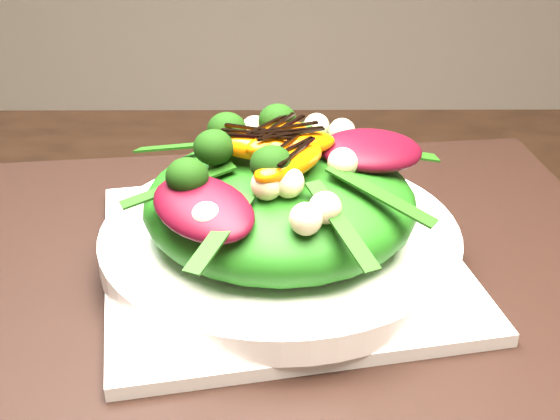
{
  "coord_description": "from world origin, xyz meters",
  "views": [
    {
      "loc": [
        0.2,
        -0.35,
        1.06
      ],
      "look_at": [
        0.21,
        0.12,
        0.8
      ],
      "focal_mm": 48.0,
      "sensor_mm": 36.0,
      "label": 1
    }
  ],
  "objects_px": {
    "placemat": "(280,264)",
    "salad_bowl": "(280,239)",
    "plate_base": "(280,256)",
    "orange_segment": "(258,139)",
    "lettuce_mound": "(280,202)"
  },
  "relations": [
    {
      "from": "plate_base",
      "to": "placemat",
      "type": "bearing_deg",
      "value": 0.0
    },
    {
      "from": "salad_bowl",
      "to": "lettuce_mound",
      "type": "height_order",
      "value": "lettuce_mound"
    },
    {
      "from": "plate_base",
      "to": "salad_bowl",
      "type": "xyz_separation_m",
      "value": [
        0.0,
        0.0,
        0.01
      ]
    },
    {
      "from": "placemat",
      "to": "salad_bowl",
      "type": "height_order",
      "value": "salad_bowl"
    },
    {
      "from": "salad_bowl",
      "to": "orange_segment",
      "type": "relative_size",
      "value": 3.77
    },
    {
      "from": "placemat",
      "to": "orange_segment",
      "type": "relative_size",
      "value": 7.73
    },
    {
      "from": "plate_base",
      "to": "lettuce_mound",
      "type": "distance_m",
      "value": 0.05
    },
    {
      "from": "placemat",
      "to": "salad_bowl",
      "type": "distance_m",
      "value": 0.02
    },
    {
      "from": "placemat",
      "to": "plate_base",
      "type": "height_order",
      "value": "plate_base"
    },
    {
      "from": "placemat",
      "to": "lettuce_mound",
      "type": "xyz_separation_m",
      "value": [
        0.0,
        0.0,
        0.05
      ]
    },
    {
      "from": "salad_bowl",
      "to": "lettuce_mound",
      "type": "distance_m",
      "value": 0.03
    },
    {
      "from": "lettuce_mound",
      "to": "orange_segment",
      "type": "height_order",
      "value": "orange_segment"
    },
    {
      "from": "salad_bowl",
      "to": "plate_base",
      "type": "bearing_deg",
      "value": 0.0
    },
    {
      "from": "placemat",
      "to": "plate_base",
      "type": "distance_m",
      "value": 0.01
    },
    {
      "from": "placemat",
      "to": "orange_segment",
      "type": "distance_m",
      "value": 0.1
    }
  ]
}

